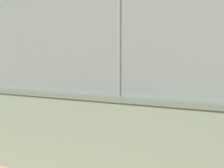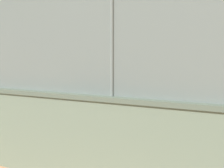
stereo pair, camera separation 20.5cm
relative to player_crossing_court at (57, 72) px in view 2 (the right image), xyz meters
The scene contains 7 objects.
ground_plane 6.09m from the player_crossing_court, behind, with size 260.00×260.00×0.00m, color tan.
perimeter_wall 13.82m from the player_crossing_court, 128.22° to the left, with size 25.77×1.13×1.54m.
fence_panel_on_wall 13.93m from the player_crossing_court, 128.22° to the left, with size 25.31×0.84×2.33m.
player_crossing_court is the anchor object (origin of this frame).
player_at_service_line 10.18m from the player_crossing_court, 144.45° to the left, with size 1.16×0.71×1.54m.
player_baseline_waiting 7.16m from the player_crossing_court, 167.73° to the right, with size 1.05×0.74×1.59m.
sports_ball 1.71m from the player_crossing_court, 104.61° to the left, with size 0.10×0.10×0.10m, color #3399D8.
Camera 2 is at (-4.51, 16.03, 2.28)m, focal length 47.37 mm.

